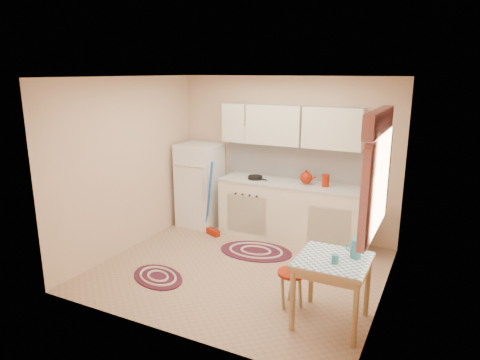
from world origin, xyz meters
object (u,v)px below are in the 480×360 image
at_px(fridge, 200,185).
at_px(table, 331,291).
at_px(base_cabinets, 291,212).
at_px(stool, 291,289).

xyz_separation_m(fridge, table, (2.78, -1.95, -0.34)).
bearing_deg(base_cabinets, stool, -69.78).
relative_size(fridge, base_cabinets, 0.62).
relative_size(fridge, table, 1.94).
distance_m(fridge, table, 3.41).
distance_m(fridge, stool, 2.98).
bearing_deg(stool, base_cabinets, 110.22).
distance_m(base_cabinets, stool, 2.00).
bearing_deg(base_cabinets, fridge, -178.23).
bearing_deg(stool, fridge, 141.77).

